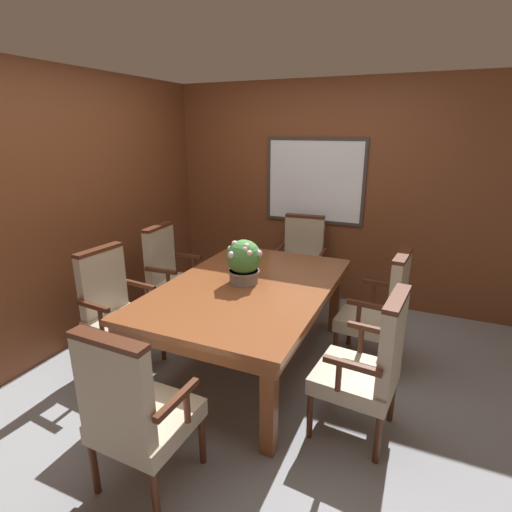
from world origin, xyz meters
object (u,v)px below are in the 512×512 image
(chair_head_far, at_px, (301,260))
(dining_table, at_px, (249,294))
(chair_right_near, at_px, (369,364))
(chair_right_far, at_px, (381,308))
(potted_plant, at_px, (244,261))
(chair_head_near, at_px, (135,410))
(chair_left_far, at_px, (171,273))
(chair_left_near, at_px, (115,306))

(chair_head_far, bearing_deg, dining_table, -94.99)
(chair_right_near, bearing_deg, dining_table, -108.31)
(chair_right_far, xyz_separation_m, potted_plant, (-1.06, -0.39, 0.38))
(chair_head_far, bearing_deg, chair_right_near, -64.87)
(chair_right_far, relative_size, potted_plant, 2.80)
(chair_head_near, bearing_deg, chair_right_near, -137.00)
(chair_left_far, bearing_deg, chair_head_near, -153.40)
(chair_left_near, height_order, chair_left_far, same)
(chair_right_near, distance_m, chair_left_near, 2.07)
(dining_table, height_order, chair_right_far, chair_right_far)
(chair_right_near, height_order, potted_plant, potted_plant)
(chair_head_far, distance_m, chair_left_near, 2.09)
(chair_head_near, height_order, chair_right_far, same)
(potted_plant, bearing_deg, chair_head_far, 86.98)
(chair_head_near, height_order, chair_left_far, same)
(chair_left_near, bearing_deg, potted_plant, -59.07)
(chair_left_near, bearing_deg, chair_left_far, 8.31)
(chair_right_far, distance_m, potted_plant, 1.20)
(chair_right_near, height_order, chair_left_near, same)
(dining_table, bearing_deg, chair_left_near, -156.70)
(potted_plant, bearing_deg, dining_table, -25.51)
(chair_left_near, relative_size, potted_plant, 2.80)
(dining_table, xyz_separation_m, chair_right_near, (1.05, -0.46, -0.11))
(chair_head_far, height_order, chair_left_near, same)
(dining_table, xyz_separation_m, chair_right_far, (1.01, 0.42, -0.11))
(dining_table, bearing_deg, potted_plant, 154.49)
(chair_right_far, xyz_separation_m, chair_left_near, (-2.03, -0.86, 0.00))
(chair_right_near, xyz_separation_m, potted_plant, (-1.10, 0.48, 0.38))
(chair_head_near, bearing_deg, chair_right_far, -117.87)
(chair_right_far, xyz_separation_m, chair_right_near, (0.04, -0.88, 0.00))
(chair_right_near, relative_size, potted_plant, 2.80)
(chair_left_far, bearing_deg, dining_table, -114.82)
(chair_head_far, xyz_separation_m, potted_plant, (-0.07, -1.35, 0.38))
(chair_right_far, bearing_deg, chair_left_far, -84.96)
(chair_right_near, bearing_deg, chair_head_near, -43.41)
(chair_right_near, bearing_deg, chair_left_far, -107.19)
(chair_left_far, bearing_deg, chair_head_far, -52.13)
(chair_head_far, bearing_deg, chair_right_far, -48.14)
(chair_head_far, height_order, potted_plant, potted_plant)
(potted_plant, bearing_deg, chair_right_near, -23.67)
(dining_table, bearing_deg, chair_head_near, -90.74)
(chair_head_near, relative_size, chair_left_far, 1.00)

